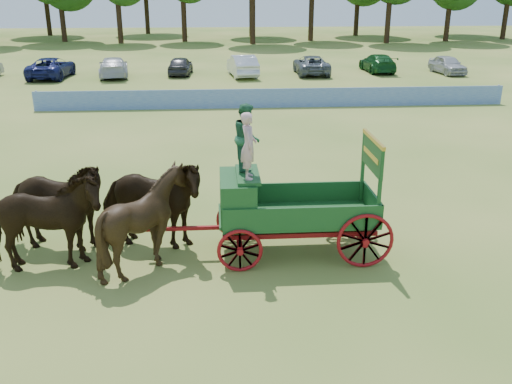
# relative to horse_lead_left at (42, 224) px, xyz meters

# --- Properties ---
(ground) EXTENTS (160.00, 160.00, 0.00)m
(ground) POSITION_rel_horse_lead_left_xyz_m (8.39, 0.62, -1.22)
(ground) COLOR #A79C4B
(ground) RESTS_ON ground
(horse_lead_left) EXTENTS (3.00, 1.59, 2.43)m
(horse_lead_left) POSITION_rel_horse_lead_left_xyz_m (0.00, 0.00, 0.00)
(horse_lead_left) COLOR black
(horse_lead_left) RESTS_ON ground
(horse_lead_right) EXTENTS (3.09, 1.86, 2.43)m
(horse_lead_right) POSITION_rel_horse_lead_left_xyz_m (0.00, 1.10, 0.00)
(horse_lead_right) COLOR black
(horse_lead_right) RESTS_ON ground
(horse_wheel_left) EXTENTS (2.32, 2.09, 2.44)m
(horse_wheel_left) POSITION_rel_horse_lead_left_xyz_m (2.40, 0.00, 0.00)
(horse_wheel_left) COLOR black
(horse_wheel_left) RESTS_ON ground
(horse_wheel_right) EXTENTS (3.11, 1.96, 2.43)m
(horse_wheel_right) POSITION_rel_horse_lead_left_xyz_m (2.40, 1.10, 0.00)
(horse_wheel_right) COLOR black
(horse_wheel_right) RESTS_ON ground
(farm_dray) EXTENTS (6.00, 2.00, 3.79)m
(farm_dray) POSITION_rel_horse_lead_left_xyz_m (5.35, 0.58, 0.46)
(farm_dray) COLOR maroon
(farm_dray) RESTS_ON ground
(sponsor_banner) EXTENTS (26.00, 0.08, 1.05)m
(sponsor_banner) POSITION_rel_horse_lead_left_xyz_m (7.39, 18.62, -0.69)
(sponsor_banner) COLOR #1F4DA8
(sponsor_banner) RESTS_ON ground
(parked_cars) EXTENTS (41.52, 6.84, 1.63)m
(parked_cars) POSITION_rel_horse_lead_left_xyz_m (0.75, 30.37, -0.48)
(parked_cars) COLOR silver
(parked_cars) RESTS_ON ground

